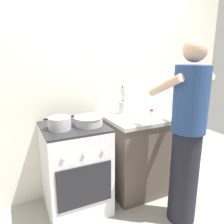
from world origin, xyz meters
The scene contains 9 objects.
ground centered at (0.00, 0.00, 0.00)m, with size 6.00×6.00×0.00m, color gray.
back_wall centered at (0.20, 0.50, 1.25)m, with size 3.20×0.10×2.50m.
countertop centered at (0.55, 0.15, 0.45)m, with size 1.00×0.60×0.90m.
stove_range centered at (-0.35, 0.15, 0.45)m, with size 0.60×0.62×0.90m.
pot centered at (-0.49, 0.10, 0.96)m, with size 0.28×0.21×0.12m.
mixing_bowl centered at (-0.21, 0.10, 0.95)m, with size 0.29×0.29×0.09m.
utensil_crock centered at (0.30, 0.35, 1.01)m, with size 0.10×0.10×0.33m.
spice_bottle centered at (0.50, 0.07, 0.94)m, with size 0.04×0.04×0.09m.
person centered at (0.52, -0.45, 0.86)m, with size 0.41×0.50×1.70m.
Camera 1 is at (-0.89, -1.83, 1.55)m, focal length 35.22 mm.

